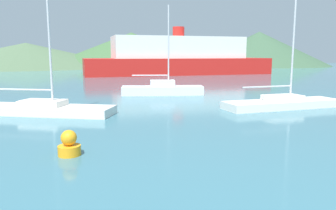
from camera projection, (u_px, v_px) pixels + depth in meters
The scene contains 8 objects.
sailboat_inner at pixel (163, 89), 27.12m from camera, with size 6.69×1.68×7.24m.
sailboat_middle at pixel (282, 102), 20.54m from camera, with size 7.95×3.95×7.92m.
sailboat_outer at pixel (43, 108), 18.42m from camera, with size 8.23×3.74×8.12m.
ferry_distant at pixel (178, 58), 54.09m from camera, with size 31.51×14.42×7.72m.
buoy_marker at pixel (69, 145), 10.90m from camera, with size 0.75×0.75×0.86m.
hill_west at pixel (26, 55), 88.44m from camera, with size 55.83×55.83×6.32m.
hill_central at pixel (132, 49), 92.91m from camera, with size 47.73×47.73×9.34m.
hill_east at pixel (259, 49), 95.39m from camera, with size 39.55×39.55×9.74m.
Camera 1 is at (-1.15, 0.24, 3.36)m, focal length 35.00 mm.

